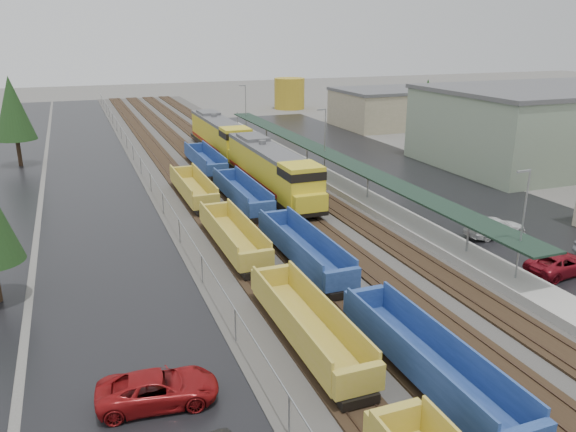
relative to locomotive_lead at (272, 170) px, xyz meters
name	(u,v)px	position (x,y,z in m)	size (l,w,h in m)	color
ballast_strip	(220,167)	(-2.00, 13.53, -2.59)	(20.00, 160.00, 0.08)	#302D2B
trackbed	(220,166)	(-2.00, 13.53, -2.47)	(14.60, 160.00, 0.22)	black
west_parking_lot	(92,179)	(-17.00, 13.53, -2.62)	(10.00, 160.00, 0.02)	black
east_commuter_lot	(397,172)	(17.00, 3.53, -2.62)	(16.00, 100.00, 0.02)	black
station_platform	(324,174)	(7.50, 3.54, -1.89)	(3.00, 80.00, 8.00)	#9E9B93
chainlink_fence	(142,164)	(-11.50, 11.97, -1.02)	(0.08, 160.04, 2.02)	gray
industrial_buildings	(551,133)	(35.76, -0.62, 1.62)	(32.52, 75.30, 9.50)	gray
distant_hills	(235,74)	(42.79, 164.21, -2.63)	(301.00, 140.00, 25.20)	#455340
tree_west_far	(12,108)	(-25.00, 23.53, 4.50)	(4.84, 4.84, 11.00)	#332316
tree_east	(426,106)	(26.00, 11.53, 3.84)	(4.40, 4.40, 10.00)	#332316
locomotive_lead	(272,170)	(0.00, 0.00, 0.00)	(3.34, 22.04, 4.99)	black
locomotive_trail	(220,135)	(0.00, 21.00, 0.00)	(3.34, 22.04, 4.99)	black
well_string_yellow	(307,326)	(-8.00, -28.08, -1.51)	(2.49, 70.39, 2.21)	gold
well_string_blue	(352,295)	(-4.00, -25.58, -1.52)	(2.47, 90.44, 2.19)	navy
storage_tank	(289,94)	(25.79, 61.51, 0.60)	(6.45, 6.45, 6.45)	#AE8F22
parked_car_west_c	(158,389)	(-16.21, -30.28, -1.88)	(5.42, 2.50, 1.51)	maroon
parked_car_east_b	(561,264)	(12.02, -25.87, -1.90)	(5.23, 2.41, 1.45)	maroon
parked_car_east_c	(495,227)	(12.93, -18.19, -1.86)	(5.29, 2.15, 1.54)	white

